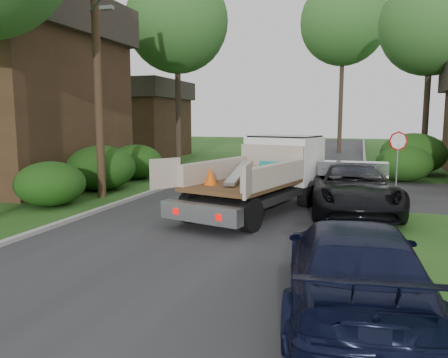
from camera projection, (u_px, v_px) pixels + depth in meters
The scene contains 19 objects.
ground at pixel (186, 246), 10.25m from camera, with size 120.00×120.00×0.00m, color #1D4C15.
road at pixel (271, 185), 19.69m from camera, with size 8.00×90.00×0.02m, color #28282B.
curb_left at pixel (186, 180), 20.91m from camera, with size 0.20×90.00×0.12m, color #9E9E99.
curb_right at pixel (366, 188), 18.47m from camera, with size 0.20×90.00×0.12m, color #9E9E99.
stop_sign at pixel (398, 149), 16.96m from camera, with size 0.71×0.32×2.48m.
utility_pole at pixel (97, 57), 15.88m from camera, with size 2.42×1.25×10.00m.
house_left_far at pixel (134, 118), 34.63m from camera, with size 7.56×7.56×6.00m.
hedge_left_a at pixel (50, 184), 14.82m from camera, with size 2.34×2.34×1.53m, color #0E3C0D.
hedge_left_b at pixel (101, 168), 18.19m from camera, with size 2.86×2.86×1.87m, color #0E3C0D.
hedge_left_c at pixel (136, 162), 21.60m from camera, with size 2.60×2.60×1.70m, color #0E3C0D.
hedge_right_a at pixel (404, 164), 20.69m from camera, with size 2.60×2.60×1.70m, color #0E3C0D.
hedge_right_b at pixel (413, 154), 23.28m from camera, with size 3.38×3.38×2.21m, color #0E3C0D.
tree_left_far at pixel (177, 22), 27.31m from camera, with size 6.40×6.40×12.20m.
tree_right_far at pixel (431, 25), 25.75m from camera, with size 6.00×6.00×11.50m.
tree_left_back at pixel (47, 15), 25.47m from camera, with size 6.00×6.00×12.00m.
tree_center_far at pixel (344, 22), 36.50m from camera, with size 7.20×7.20×14.60m.
flatbed_truck at pixel (269, 170), 14.33m from camera, with size 4.13×6.72×2.38m.
black_pickup at pixel (352, 188), 13.87m from camera, with size 2.56×5.56×1.55m, color black.
navy_suv at pixel (354, 267), 6.66m from camera, with size 2.01×4.93×1.43m, color black.
Camera 1 is at (3.84, -9.21, 2.95)m, focal length 35.00 mm.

